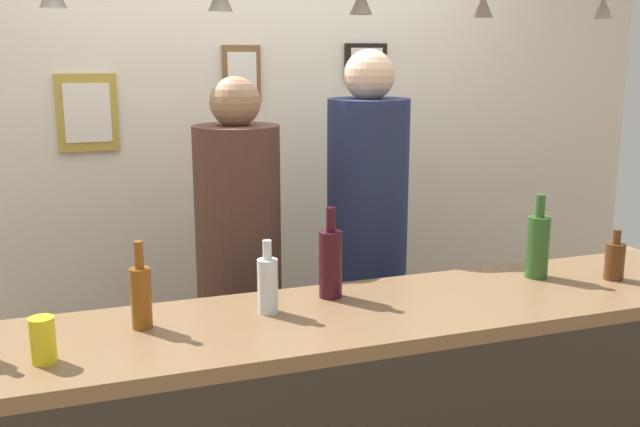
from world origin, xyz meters
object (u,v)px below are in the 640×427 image
picture_frame_lower_pair (371,123)px  picture_frame_crest (242,74)px  person_left_brown_shirt (239,245)px  bottle_champagne_green (538,245)px  bottle_beer_amber_tall (141,295)px  bottle_beer_brown_stubby (615,260)px  picture_frame_upper_small (366,62)px  bottle_wine_dark_red (331,262)px  person_right_navy_shirt (367,218)px  bottle_soda_clear (268,284)px  picture_frame_caricature (87,113)px  drink_can (43,340)px

picture_frame_lower_pair → picture_frame_crest: size_ratio=1.15×
person_left_brown_shirt → bottle_champagne_green: 1.15m
bottle_beer_amber_tall → bottle_beer_brown_stubby: size_ratio=1.44×
person_left_brown_shirt → picture_frame_upper_small: size_ratio=7.59×
bottle_wine_dark_red → picture_frame_lower_pair: size_ratio=1.00×
bottle_champagne_green → bottle_wine_dark_red: bearing=176.8°
person_right_navy_shirt → picture_frame_lower_pair: bearing=65.7°
person_left_brown_shirt → bottle_soda_clear: 0.70m
bottle_beer_amber_tall → picture_frame_upper_small: (1.26, 1.33, 0.64)m
bottle_champagne_green → picture_frame_lower_pair: bearing=93.7°
bottle_champagne_green → picture_frame_crest: size_ratio=1.15×
person_left_brown_shirt → picture_frame_lower_pair: (0.84, 0.64, 0.40)m
person_left_brown_shirt → person_right_navy_shirt: person_right_navy_shirt is taller
picture_frame_crest → bottle_soda_clear: bearing=-100.7°
person_right_navy_shirt → bottle_wine_dark_red: person_right_navy_shirt is taller
picture_frame_upper_small → bottle_beer_brown_stubby: bearing=-75.8°
person_right_navy_shirt → picture_frame_lower_pair: 0.77m
bottle_soda_clear → bottle_champagne_green: size_ratio=0.77×
bottle_wine_dark_red → picture_frame_caricature: bearing=118.4°
person_right_navy_shirt → bottle_soda_clear: size_ratio=7.70×
bottle_beer_amber_tall → drink_can: bottle_beer_amber_tall is taller
bottle_soda_clear → bottle_wine_dark_red: bearing=17.6°
drink_can → picture_frame_caricature: picture_frame_caricature is taller
picture_frame_caricature → person_right_navy_shirt: bearing=-30.6°
bottle_soda_clear → bottle_beer_brown_stubby: bearing=-3.8°
drink_can → picture_frame_lower_pair: (1.56, 1.50, 0.37)m
person_right_navy_shirt → bottle_beer_amber_tall: person_right_navy_shirt is taller
bottle_beer_amber_tall → picture_frame_crest: picture_frame_crest is taller
person_left_brown_shirt → person_right_navy_shirt: size_ratio=0.94×
drink_can → bottle_soda_clear: bearing=14.1°
bottle_beer_amber_tall → bottle_wine_dark_red: bottle_wine_dark_red is taller
bottle_champagne_green → drink_can: (-1.64, -0.19, -0.06)m
person_right_navy_shirt → drink_can: size_ratio=14.52×
drink_can → bottle_wine_dark_red: bearing=15.0°
person_right_navy_shirt → bottle_beer_amber_tall: 1.22m
bottle_beer_brown_stubby → person_left_brown_shirt: bearing=146.3°
bottle_champagne_green → bottle_wine_dark_red: (-0.77, 0.04, -0.00)m
person_left_brown_shirt → picture_frame_upper_small: 1.25m
bottle_champagne_green → picture_frame_lower_pair: size_ratio=1.00×
bottle_soda_clear → drink_can: bearing=-165.9°
picture_frame_lower_pair → person_right_navy_shirt: bearing=-114.3°
person_right_navy_shirt → bottle_soda_clear: (-0.63, -0.70, -0.01)m
bottle_soda_clear → picture_frame_lower_pair: size_ratio=0.77×
bottle_soda_clear → picture_frame_crest: 1.48m
bottle_soda_clear → bottle_wine_dark_red: (0.23, 0.07, 0.03)m
bottle_soda_clear → picture_frame_upper_small: size_ratio=1.05×
picture_frame_lower_pair → drink_can: bearing=-136.2°
bottle_beer_brown_stubby → picture_frame_caricature: picture_frame_caricature is taller
bottle_beer_amber_tall → picture_frame_crest: bearing=64.7°
bottle_beer_amber_tall → drink_can: size_ratio=2.13×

